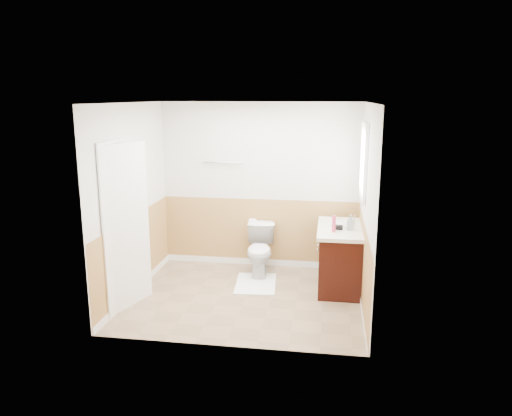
% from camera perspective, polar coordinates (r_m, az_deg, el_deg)
% --- Properties ---
extents(floor, '(3.00, 3.00, 0.00)m').
position_cam_1_polar(floor, '(6.53, -1.21, -10.34)').
color(floor, '#8C7051').
rests_on(floor, ground).
extents(ceiling, '(3.00, 3.00, 0.00)m').
position_cam_1_polar(ceiling, '(6.00, -1.33, 12.15)').
color(ceiling, white).
rests_on(ceiling, floor).
extents(wall_back, '(3.00, 0.00, 3.00)m').
position_cam_1_polar(wall_back, '(7.41, 0.45, 2.58)').
color(wall_back, silver).
rests_on(wall_back, floor).
extents(wall_front, '(3.00, 0.00, 3.00)m').
position_cam_1_polar(wall_front, '(4.91, -3.87, -2.83)').
color(wall_front, silver).
rests_on(wall_front, floor).
extents(wall_left, '(0.00, 3.00, 3.00)m').
position_cam_1_polar(wall_left, '(6.57, -14.27, 0.83)').
color(wall_left, silver).
rests_on(wall_left, floor).
extents(wall_right, '(0.00, 3.00, 3.00)m').
position_cam_1_polar(wall_right, '(6.08, 12.80, -0.05)').
color(wall_right, silver).
rests_on(wall_right, floor).
extents(wainscot_back, '(3.00, 0.00, 3.00)m').
position_cam_1_polar(wainscot_back, '(7.57, 0.43, -3.03)').
color(wainscot_back, tan).
rests_on(wainscot_back, floor).
extents(wainscot_front, '(3.00, 0.00, 3.00)m').
position_cam_1_polar(wainscot_front, '(5.18, -3.71, -10.81)').
color(wainscot_front, tan).
rests_on(wainscot_front, floor).
extents(wainscot_left, '(0.00, 2.60, 2.60)m').
position_cam_1_polar(wainscot_left, '(6.76, -13.82, -5.40)').
color(wainscot_left, tan).
rests_on(wainscot_left, floor).
extents(wainscot_right, '(0.00, 2.60, 2.60)m').
position_cam_1_polar(wainscot_right, '(6.29, 12.35, -6.72)').
color(wainscot_right, tan).
rests_on(wainscot_right, floor).
extents(toilet, '(0.47, 0.75, 0.73)m').
position_cam_1_polar(toilet, '(7.22, 0.47, -4.96)').
color(toilet, white).
rests_on(toilet, floor).
extents(bath_mat, '(0.62, 0.84, 0.02)m').
position_cam_1_polar(bath_mat, '(6.95, -0.03, -8.80)').
color(bath_mat, white).
rests_on(bath_mat, floor).
extents(vanity_cabinet, '(0.55, 1.10, 0.80)m').
position_cam_1_polar(vanity_cabinet, '(6.84, 9.71, -5.85)').
color(vanity_cabinet, black).
rests_on(vanity_cabinet, floor).
extents(vanity_knob_left, '(0.03, 0.03, 0.03)m').
position_cam_1_polar(vanity_knob_left, '(6.70, 7.20, -4.83)').
color(vanity_knob_left, '#B7B6BD').
rests_on(vanity_knob_left, vanity_cabinet).
extents(vanity_knob_right, '(0.03, 0.03, 0.03)m').
position_cam_1_polar(vanity_knob_right, '(6.89, 7.25, -4.32)').
color(vanity_knob_right, silver).
rests_on(vanity_knob_right, vanity_cabinet).
extents(countertop, '(0.60, 1.15, 0.05)m').
position_cam_1_polar(countertop, '(6.72, 9.76, -2.42)').
color(countertop, white).
rests_on(countertop, vanity_cabinet).
extents(sink_basin, '(0.36, 0.36, 0.02)m').
position_cam_1_polar(sink_basin, '(6.85, 9.84, -1.81)').
color(sink_basin, white).
rests_on(sink_basin, countertop).
extents(faucet, '(0.02, 0.02, 0.14)m').
position_cam_1_polar(faucet, '(6.85, 11.36, -1.37)').
color(faucet, silver).
rests_on(faucet, countertop).
extents(lotion_bottle, '(0.05, 0.05, 0.22)m').
position_cam_1_polar(lotion_bottle, '(6.43, 9.04, -1.84)').
color(lotion_bottle, '#CD3555').
rests_on(lotion_bottle, countertop).
extents(soap_dispenser, '(0.10, 0.10, 0.20)m').
position_cam_1_polar(soap_dispenser, '(6.58, 10.95, -1.65)').
color(soap_dispenser, gray).
rests_on(soap_dispenser, countertop).
extents(hair_dryer_body, '(0.14, 0.07, 0.07)m').
position_cam_1_polar(hair_dryer_body, '(6.57, 9.45, -2.21)').
color(hair_dryer_body, black).
rests_on(hair_dryer_body, countertop).
extents(hair_dryer_handle, '(0.03, 0.03, 0.07)m').
position_cam_1_polar(hair_dryer_handle, '(6.58, 9.18, -2.45)').
color(hair_dryer_handle, black).
rests_on(hair_dryer_handle, countertop).
extents(mirror_panel, '(0.02, 0.35, 0.90)m').
position_cam_1_polar(mirror_panel, '(7.10, 12.12, 4.29)').
color(mirror_panel, silver).
rests_on(mirror_panel, wall_right).
extents(window_frame, '(0.04, 0.80, 1.00)m').
position_cam_1_polar(window_frame, '(6.57, 12.41, 5.36)').
color(window_frame, white).
rests_on(window_frame, wall_right).
extents(window_glass, '(0.01, 0.70, 0.90)m').
position_cam_1_polar(window_glass, '(6.57, 12.55, 5.35)').
color(window_glass, white).
rests_on(window_glass, wall_right).
extents(door, '(0.29, 0.78, 2.04)m').
position_cam_1_polar(door, '(6.18, -14.90, -2.15)').
color(door, white).
rests_on(door, wall_left).
extents(door_frame, '(0.02, 0.92, 2.10)m').
position_cam_1_polar(door_frame, '(6.21, -15.54, -2.02)').
color(door_frame, white).
rests_on(door_frame, wall_left).
extents(door_knob, '(0.06, 0.06, 0.06)m').
position_cam_1_polar(door_knob, '(6.47, -13.22, -2.02)').
color(door_knob, silver).
rests_on(door_knob, door).
extents(towel_bar, '(0.62, 0.02, 0.02)m').
position_cam_1_polar(towel_bar, '(7.40, -3.84, 5.28)').
color(towel_bar, silver).
rests_on(towel_bar, wall_back).
extents(tp_holder_bar, '(0.14, 0.02, 0.02)m').
position_cam_1_polar(tp_holder_bar, '(7.47, -0.39, -1.65)').
color(tp_holder_bar, silver).
rests_on(tp_holder_bar, wall_back).
extents(tp_roll, '(0.10, 0.11, 0.11)m').
position_cam_1_polar(tp_roll, '(7.47, -0.39, -1.65)').
color(tp_roll, white).
rests_on(tp_roll, tp_holder_bar).
extents(tp_sheet, '(0.10, 0.01, 0.16)m').
position_cam_1_polar(tp_sheet, '(7.50, -0.39, -2.47)').
color(tp_sheet, white).
rests_on(tp_sheet, tp_roll).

